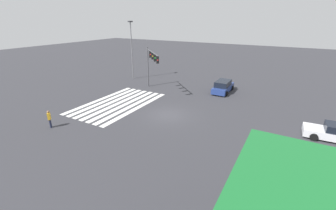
# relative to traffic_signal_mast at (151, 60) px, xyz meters

# --- Properties ---
(ground_plane) EXTENTS (145.94, 145.94, 0.00)m
(ground_plane) POSITION_rel_traffic_signal_mast_xyz_m (5.89, 5.89, -4.36)
(ground_plane) COLOR #333338
(crosswalk_markings) EXTENTS (11.22, 6.30, 0.01)m
(crosswalk_markings) POSITION_rel_traffic_signal_mast_xyz_m (5.89, -0.95, -4.36)
(crosswalk_markings) COLOR silver
(crosswalk_markings) RESTS_ON ground_plane
(traffic_signal_mast) EXTENTS (4.92, 4.92, 5.70)m
(traffic_signal_mast) POSITION_rel_traffic_signal_mast_xyz_m (0.00, 0.00, 0.00)
(traffic_signal_mast) COLOR #47474C
(traffic_signal_mast) RESTS_ON ground_plane
(car_0) EXTENTS (4.80, 2.14, 1.60)m
(car_0) POSITION_rel_traffic_signal_mast_xyz_m (-4.68, 8.52, -3.60)
(car_0) COLOR navy
(car_0) RESTS_ON ground_plane
(car_1) EXTENTS (2.19, 4.29, 1.39)m
(car_1) POSITION_rel_traffic_signal_mast_xyz_m (3.57, 20.35, -3.73)
(car_1) COLOR silver
(car_1) RESTS_ON ground_plane
(pedestrian) EXTENTS (0.41, 0.41, 1.68)m
(pedestrian) POSITION_rel_traffic_signal_mast_xyz_m (13.82, -2.09, -3.43)
(pedestrian) COLOR #232842
(pedestrian) RESTS_ON ground_plane
(street_light_pole_a) EXTENTS (0.80, 0.36, 9.11)m
(street_light_pole_a) POSITION_rel_traffic_signal_mast_xyz_m (-4.46, -6.73, 1.01)
(street_light_pole_a) COLOR slate
(street_light_pole_a) RESTS_ON ground_plane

